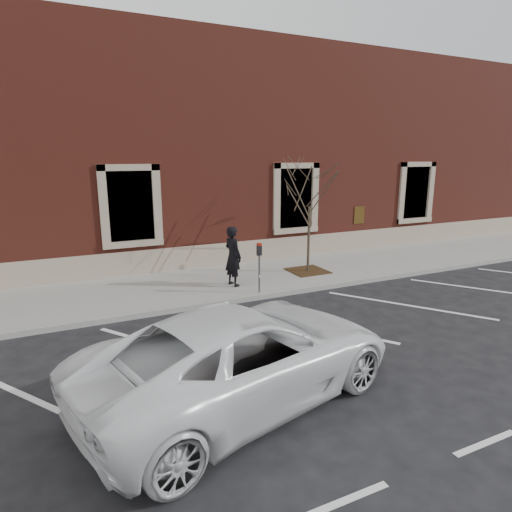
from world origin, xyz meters
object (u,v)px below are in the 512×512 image
sapling (310,188)px  white_truck (243,354)px  parking_meter (259,258)px  man (233,256)px

sapling → white_truck: (-4.95, -5.92, -2.18)m
sapling → white_truck: sapling is taller
white_truck → parking_meter: bearing=-43.3°
parking_meter → sapling: bearing=20.8°
sapling → white_truck: bearing=-129.9°
man → parking_meter: 1.04m
man → white_truck: 5.89m
parking_meter → sapling: size_ratio=0.36×
parking_meter → white_truck: (-2.47, -4.55, -0.37)m
sapling → white_truck: 8.02m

